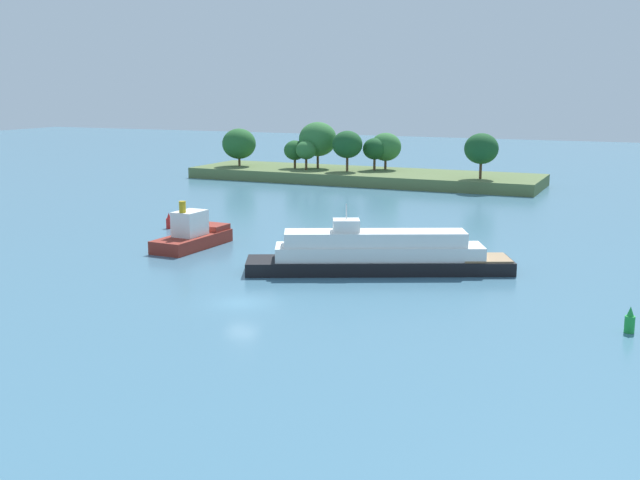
% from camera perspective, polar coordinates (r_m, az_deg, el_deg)
% --- Properties ---
extents(ground_plane, '(400.00, 400.00, 0.00)m').
position_cam_1_polar(ground_plane, '(62.74, -5.70, -4.55)').
color(ground_plane, teal).
extents(treeline_island, '(62.42, 16.26, 10.29)m').
position_cam_1_polar(treeline_island, '(140.94, 2.37, 5.49)').
color(treeline_island, '#566B3D').
rests_on(treeline_island, ground).
extents(white_riverboat, '(23.93, 14.17, 6.32)m').
position_cam_1_polar(white_riverboat, '(72.41, 4.26, -1.04)').
color(white_riverboat, black).
rests_on(white_riverboat, ground).
extents(tugboat, '(4.20, 10.28, 5.16)m').
position_cam_1_polar(tugboat, '(84.35, -9.19, 0.37)').
color(tugboat, maroon).
rests_on(tugboat, ground).
extents(channel_buoy_red, '(0.70, 0.70, 1.90)m').
position_cam_1_polar(channel_buoy_red, '(96.08, -10.88, 1.31)').
color(channel_buoy_red, red).
rests_on(channel_buoy_red, ground).
extents(channel_buoy_green, '(0.70, 0.70, 1.90)m').
position_cam_1_polar(channel_buoy_green, '(58.99, 21.51, -5.50)').
color(channel_buoy_green, green).
rests_on(channel_buoy_green, ground).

